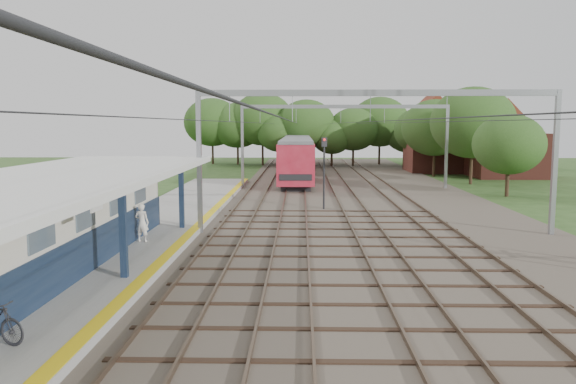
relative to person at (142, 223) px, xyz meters
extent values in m
plane|color=#2D4C1E|center=(6.91, -11.65, -1.18)|extent=(160.00, 160.00, 0.00)
cube|color=#473D33|center=(10.91, 18.35, -1.13)|extent=(18.00, 90.00, 0.10)
cube|color=gray|center=(-0.59, 2.35, -1.00)|extent=(5.00, 52.00, 0.35)
cube|color=yellow|center=(1.66, 2.35, -0.82)|extent=(0.45, 52.00, 0.01)
cube|color=beige|center=(-1.99, -4.65, 0.87)|extent=(3.20, 18.00, 3.40)
cube|color=#111F37|center=(-0.37, -4.65, -0.13)|extent=(0.06, 18.00, 1.40)
cube|color=slate|center=(-0.36, -4.65, 1.37)|extent=(0.05, 16.00, 1.30)
cube|color=#111F37|center=(1.01, -5.65, 0.77)|extent=(0.22, 0.22, 3.20)
cube|color=#111F37|center=(1.01, 3.35, 0.77)|extent=(0.22, 0.22, 3.20)
cube|color=silver|center=(-0.89, -5.65, 2.49)|extent=(6.40, 20.00, 0.24)
cube|color=white|center=(0.91, -7.65, 1.82)|extent=(0.06, 0.85, 0.26)
cube|color=brown|center=(2.70, 18.35, -1.00)|extent=(0.07, 88.00, 0.15)
cube|color=brown|center=(4.13, 18.35, -1.00)|extent=(0.07, 88.00, 0.15)
cube|color=brown|center=(5.70, 18.35, -1.00)|extent=(0.07, 88.00, 0.15)
cube|color=brown|center=(7.13, 18.35, -1.00)|extent=(0.07, 88.00, 0.15)
cube|color=brown|center=(9.40, 18.35, -1.00)|extent=(0.07, 88.00, 0.15)
cube|color=brown|center=(10.83, 18.35, -1.00)|extent=(0.07, 88.00, 0.15)
cube|color=brown|center=(13.00, 18.35, -1.00)|extent=(0.07, 88.00, 0.15)
cube|color=brown|center=(14.43, 18.35, -1.00)|extent=(0.07, 88.00, 0.15)
cube|color=gray|center=(1.91, 3.35, 2.32)|extent=(0.22, 0.22, 7.00)
cube|color=gray|center=(18.91, 3.35, 2.32)|extent=(0.22, 0.22, 7.00)
cube|color=gray|center=(10.41, 3.35, 5.67)|extent=(17.00, 0.20, 0.30)
cube|color=gray|center=(1.91, 23.35, 2.32)|extent=(0.22, 0.22, 7.00)
cube|color=gray|center=(18.91, 23.35, 2.32)|extent=(0.22, 0.22, 7.00)
cube|color=gray|center=(10.41, 23.35, 5.67)|extent=(17.00, 0.20, 0.30)
cylinder|color=black|center=(3.41, 18.35, 4.32)|extent=(0.02, 88.00, 0.02)
cylinder|color=black|center=(6.41, 18.35, 4.32)|extent=(0.02, 88.00, 0.02)
cylinder|color=black|center=(10.11, 18.35, 4.32)|extent=(0.02, 88.00, 0.02)
cylinder|color=black|center=(13.71, 18.35, 4.32)|extent=(0.02, 88.00, 0.02)
cylinder|color=#382619|center=(-3.09, 49.35, 0.26)|extent=(0.28, 0.28, 2.88)
ellipsoid|color=#244518|center=(-3.09, 49.35, 3.78)|extent=(6.72, 6.72, 5.76)
cylinder|color=#382619|center=(2.91, 51.35, 0.08)|extent=(0.28, 0.28, 2.52)
ellipsoid|color=#244518|center=(2.91, 51.35, 3.16)|extent=(5.88, 5.88, 5.04)
cylinder|color=#382619|center=(8.91, 48.35, 0.44)|extent=(0.28, 0.28, 3.24)
ellipsoid|color=#244518|center=(8.91, 48.35, 4.40)|extent=(7.56, 7.56, 6.48)
cylinder|color=#382619|center=(14.91, 50.35, 0.17)|extent=(0.28, 0.28, 2.70)
ellipsoid|color=#244518|center=(14.91, 50.35, 3.47)|extent=(6.30, 6.30, 5.40)
cylinder|color=#382619|center=(21.41, 26.35, 0.08)|extent=(0.28, 0.28, 2.52)
ellipsoid|color=#244518|center=(21.41, 26.35, 3.16)|extent=(5.88, 5.88, 5.04)
cylinder|color=#382619|center=(21.91, 42.35, 0.26)|extent=(0.28, 0.28, 2.88)
ellipsoid|color=#244518|center=(21.91, 42.35, 3.78)|extent=(6.72, 6.72, 5.76)
cube|color=brown|center=(27.91, 34.35, 1.07)|extent=(7.00, 6.00, 4.50)
cube|color=maroon|center=(27.91, 34.35, 4.22)|extent=(4.99, 6.12, 4.99)
cube|color=brown|center=(22.91, 40.35, 1.32)|extent=(8.00, 6.00, 5.00)
cube|color=maroon|center=(22.91, 40.35, 4.72)|extent=(5.52, 6.12, 5.52)
imported|color=silver|center=(0.00, 0.00, 0.00)|extent=(0.65, 0.47, 1.65)
cube|color=black|center=(6.41, 28.97, -0.86)|extent=(2.40, 17.10, 0.44)
cube|color=#A4182B|center=(6.41, 28.97, 1.01)|extent=(3.00, 18.59, 3.27)
cube|color=black|center=(6.41, 28.97, 1.35)|extent=(3.04, 17.10, 0.93)
cube|color=slate|center=(6.41, 28.97, 2.76)|extent=(2.76, 18.59, 0.28)
cube|color=black|center=(6.41, 48.16, -0.86)|extent=(2.40, 17.10, 0.44)
cube|color=#A4182B|center=(6.41, 48.16, 1.01)|extent=(3.00, 18.59, 3.27)
cube|color=black|center=(6.41, 48.16, 1.35)|extent=(3.04, 17.10, 0.93)
cube|color=slate|center=(6.41, 48.16, 2.76)|extent=(2.76, 18.59, 0.28)
cylinder|color=black|center=(8.26, 11.24, 0.92)|extent=(0.15, 0.15, 4.19)
cube|color=black|center=(8.26, 11.24, 3.11)|extent=(0.36, 0.28, 0.58)
sphere|color=red|center=(8.26, 11.14, 3.26)|extent=(0.15, 0.15, 0.15)
camera|label=1|loc=(6.84, -23.59, 4.17)|focal=35.00mm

